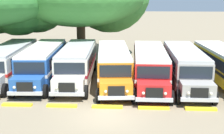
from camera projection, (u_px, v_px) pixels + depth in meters
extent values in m
plane|color=#84755B|center=(105.00, 117.00, 19.01)|extent=(220.00, 220.00, 0.00)
cube|color=silver|center=(11.00, 61.00, 27.36)|extent=(2.99, 9.32, 2.10)
cube|color=red|center=(11.00, 62.00, 27.39)|extent=(3.02, 9.34, 0.24)
cube|color=black|center=(26.00, 54.00, 27.52)|extent=(0.47, 7.99, 0.80)
cube|color=#B2B2B7|center=(10.00, 47.00, 27.09)|extent=(2.90, 9.22, 0.22)
cube|color=red|center=(25.00, 52.00, 31.87)|extent=(0.90, 0.11, 1.30)
cylinder|color=black|center=(5.00, 90.00, 22.53)|extent=(0.33, 1.01, 1.00)
cylinder|color=black|center=(34.00, 65.00, 30.50)|extent=(0.33, 1.01, 1.00)
cylinder|color=black|center=(9.00, 65.00, 30.53)|extent=(0.33, 1.01, 1.00)
cube|color=#23519E|center=(44.00, 61.00, 27.11)|extent=(3.01, 9.33, 2.10)
cube|color=silver|center=(44.00, 63.00, 27.15)|extent=(3.04, 9.35, 0.24)
cube|color=black|center=(59.00, 55.00, 27.28)|extent=(0.49, 7.99, 0.80)
cube|color=black|center=(30.00, 55.00, 27.30)|extent=(0.49, 7.99, 0.80)
cube|color=silver|center=(43.00, 48.00, 26.85)|extent=(2.93, 9.22, 0.22)
cube|color=#23519E|center=(28.00, 84.00, 22.08)|extent=(2.27, 1.52, 1.05)
cube|color=black|center=(25.00, 87.00, 21.35)|extent=(1.10, 0.16, 0.70)
cube|color=#B7B7BC|center=(25.00, 93.00, 21.41)|extent=(2.41, 0.33, 0.24)
cube|color=black|center=(29.00, 68.00, 22.49)|extent=(2.20, 0.18, 0.84)
cube|color=silver|center=(54.00, 52.00, 31.63)|extent=(0.90, 0.11, 1.30)
sphere|color=#EAE5C6|center=(35.00, 87.00, 21.30)|extent=(0.20, 0.20, 0.20)
sphere|color=#EAE5C6|center=(14.00, 87.00, 21.31)|extent=(0.20, 0.20, 0.20)
cylinder|color=black|center=(45.00, 91.00, 22.29)|extent=(0.34, 1.01, 1.00)
cylinder|color=black|center=(12.00, 91.00, 22.31)|extent=(0.34, 1.01, 1.00)
cylinder|color=black|center=(64.00, 65.00, 30.27)|extent=(0.34, 1.01, 1.00)
cylinder|color=black|center=(39.00, 65.00, 30.28)|extent=(0.34, 1.01, 1.00)
cube|color=silver|center=(78.00, 62.00, 26.97)|extent=(2.90, 9.30, 2.10)
cube|color=maroon|center=(78.00, 63.00, 27.01)|extent=(2.93, 9.32, 0.24)
cube|color=black|center=(93.00, 55.00, 27.12)|extent=(0.39, 7.99, 0.80)
cube|color=black|center=(63.00, 55.00, 27.17)|extent=(0.39, 7.99, 0.80)
cube|color=#B2B2B7|center=(77.00, 48.00, 26.70)|extent=(2.82, 9.20, 0.22)
cube|color=silver|center=(68.00, 85.00, 21.94)|extent=(2.26, 1.50, 1.05)
cube|color=black|center=(67.00, 88.00, 21.21)|extent=(1.10, 0.15, 0.70)
cube|color=#B7B7BC|center=(67.00, 94.00, 21.27)|extent=(2.41, 0.31, 0.24)
cube|color=black|center=(69.00, 69.00, 22.35)|extent=(2.20, 0.16, 0.84)
cube|color=maroon|center=(84.00, 53.00, 31.49)|extent=(0.90, 0.10, 1.30)
sphere|color=#EAE5C6|center=(77.00, 88.00, 21.15)|extent=(0.20, 0.20, 0.20)
sphere|color=#EAE5C6|center=(56.00, 88.00, 21.18)|extent=(0.20, 0.20, 0.20)
cylinder|color=black|center=(86.00, 92.00, 22.13)|extent=(0.32, 1.01, 1.00)
cylinder|color=black|center=(52.00, 92.00, 22.18)|extent=(0.32, 1.01, 1.00)
cylinder|color=black|center=(94.00, 66.00, 30.11)|extent=(0.32, 1.01, 1.00)
cylinder|color=black|center=(70.00, 65.00, 30.16)|extent=(0.32, 1.01, 1.00)
cube|color=orange|center=(113.00, 63.00, 26.23)|extent=(3.34, 9.39, 2.10)
cube|color=white|center=(113.00, 65.00, 26.27)|extent=(3.37, 9.41, 0.24)
cube|color=black|center=(128.00, 57.00, 26.44)|extent=(0.78, 7.97, 0.80)
cube|color=black|center=(98.00, 57.00, 26.37)|extent=(0.78, 7.97, 0.80)
cube|color=silver|center=(113.00, 50.00, 25.96)|extent=(3.25, 9.29, 0.22)
cube|color=orange|center=(116.00, 88.00, 21.20)|extent=(2.32, 1.60, 1.05)
cube|color=black|center=(116.00, 91.00, 20.47)|extent=(1.10, 0.20, 0.70)
cube|color=#B7B7BC|center=(116.00, 98.00, 20.53)|extent=(2.41, 0.42, 0.24)
cube|color=black|center=(116.00, 71.00, 21.61)|extent=(2.20, 0.26, 0.84)
cube|color=white|center=(112.00, 54.00, 30.75)|extent=(0.90, 0.14, 1.30)
sphere|color=#EAE5C6|center=(127.00, 91.00, 20.44)|extent=(0.20, 0.20, 0.20)
sphere|color=#EAE5C6|center=(106.00, 92.00, 20.40)|extent=(0.20, 0.20, 0.20)
cylinder|color=black|center=(133.00, 95.00, 21.45)|extent=(0.37, 1.02, 1.00)
cylinder|color=black|center=(98.00, 95.00, 21.38)|extent=(0.37, 1.02, 1.00)
cylinder|color=black|center=(125.00, 67.00, 29.42)|extent=(0.37, 1.02, 1.00)
cylinder|color=black|center=(99.00, 67.00, 29.36)|extent=(0.37, 1.02, 1.00)
cube|color=red|center=(150.00, 65.00, 25.83)|extent=(2.52, 9.21, 2.10)
cube|color=white|center=(150.00, 67.00, 25.87)|extent=(2.55, 9.23, 0.24)
cube|color=black|center=(165.00, 58.00, 25.93)|extent=(0.06, 8.00, 0.80)
cube|color=black|center=(134.00, 58.00, 26.09)|extent=(0.06, 8.00, 0.80)
cube|color=silver|center=(150.00, 51.00, 25.57)|extent=(2.44, 9.11, 0.22)
cube|color=red|center=(154.00, 90.00, 20.81)|extent=(2.20, 1.40, 1.05)
cube|color=black|center=(154.00, 93.00, 20.09)|extent=(1.10, 0.10, 0.70)
cube|color=#B7B7BC|center=(154.00, 100.00, 20.15)|extent=(2.40, 0.21, 0.24)
cube|color=black|center=(153.00, 73.00, 21.22)|extent=(2.20, 0.06, 0.84)
cube|color=white|center=(147.00, 55.00, 30.34)|extent=(0.90, 0.06, 1.30)
sphere|color=#EAE5C6|center=(165.00, 94.00, 19.99)|extent=(0.20, 0.20, 0.20)
sphere|color=#EAE5C6|center=(143.00, 93.00, 20.08)|extent=(0.20, 0.20, 0.20)
cylinder|color=black|center=(171.00, 98.00, 20.95)|extent=(0.28, 1.00, 1.00)
cylinder|color=black|center=(135.00, 97.00, 21.10)|extent=(0.28, 1.00, 1.00)
cylinder|color=black|center=(161.00, 69.00, 28.91)|extent=(0.28, 1.00, 1.00)
cylinder|color=black|center=(135.00, 68.00, 29.07)|extent=(0.28, 1.00, 1.00)
cube|color=#9E9993|center=(184.00, 65.00, 25.83)|extent=(2.59, 9.22, 2.10)
cube|color=#282828|center=(184.00, 67.00, 25.87)|extent=(2.62, 9.24, 0.24)
cube|color=black|center=(199.00, 58.00, 25.94)|extent=(0.12, 8.00, 0.80)
cube|color=black|center=(168.00, 58.00, 26.07)|extent=(0.12, 8.00, 0.80)
cube|color=#B2B2B7|center=(185.00, 51.00, 25.56)|extent=(2.51, 9.12, 0.22)
cube|color=#9E9993|center=(197.00, 90.00, 20.80)|extent=(2.21, 1.42, 1.05)
cube|color=black|center=(200.00, 93.00, 20.08)|extent=(1.10, 0.11, 0.70)
cube|color=#B7B7BC|center=(199.00, 100.00, 20.14)|extent=(2.40, 0.22, 0.24)
cube|color=black|center=(196.00, 73.00, 21.22)|extent=(2.20, 0.08, 0.84)
cube|color=#282828|center=(176.00, 55.00, 30.34)|extent=(0.90, 0.07, 1.30)
sphere|color=#EAE5C6|center=(211.00, 94.00, 19.99)|extent=(0.20, 0.20, 0.20)
sphere|color=#EAE5C6|center=(189.00, 93.00, 20.07)|extent=(0.20, 0.20, 0.20)
cylinder|color=black|center=(215.00, 97.00, 20.96)|extent=(0.29, 1.00, 1.00)
cylinder|color=black|center=(178.00, 97.00, 21.08)|extent=(0.29, 1.00, 1.00)
cylinder|color=black|center=(191.00, 69.00, 28.92)|extent=(0.29, 1.00, 1.00)
cylinder|color=black|center=(165.00, 68.00, 29.05)|extent=(0.29, 1.00, 1.00)
cube|color=yellow|center=(223.00, 64.00, 25.97)|extent=(3.30, 9.38, 2.10)
cube|color=black|center=(223.00, 66.00, 26.01)|extent=(3.33, 9.41, 0.24)
cube|color=black|center=(207.00, 58.00, 26.12)|extent=(0.74, 7.97, 0.80)
cube|color=black|center=(206.00, 55.00, 30.49)|extent=(0.90, 0.14, 1.30)
cylinder|color=black|center=(223.00, 68.00, 29.16)|extent=(0.37, 1.02, 1.00)
cylinder|color=black|center=(198.00, 68.00, 29.10)|extent=(0.37, 1.02, 1.00)
cube|color=yellow|center=(17.00, 105.00, 20.83)|extent=(2.00, 0.36, 0.15)
cube|color=yellow|center=(62.00, 106.00, 20.64)|extent=(2.00, 0.36, 0.15)
cube|color=yellow|center=(107.00, 107.00, 20.46)|extent=(2.00, 0.36, 0.15)
cube|color=yellow|center=(154.00, 108.00, 20.27)|extent=(2.00, 0.36, 0.15)
cube|color=yellow|center=(201.00, 109.00, 20.09)|extent=(2.00, 0.36, 0.15)
cylinder|color=brown|center=(81.00, 39.00, 35.13)|extent=(0.96, 0.96, 4.48)
sphere|color=#286028|center=(18.00, 0.00, 32.06)|extent=(7.28, 7.28, 7.28)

